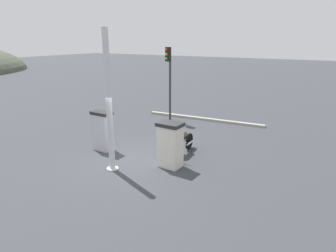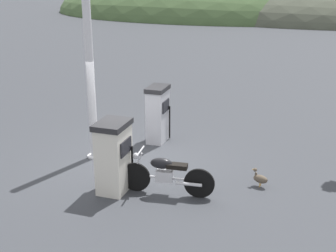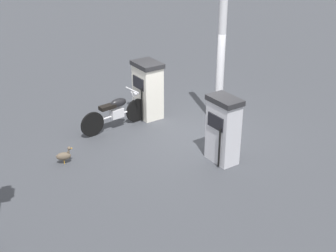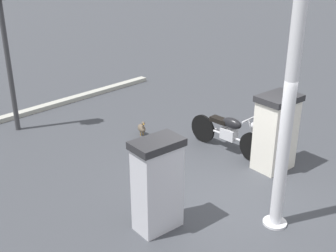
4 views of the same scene
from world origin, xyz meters
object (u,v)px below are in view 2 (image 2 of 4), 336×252
Objects in this scene: fuel_pump_far at (158,114)px; wandering_duck at (260,178)px; motorcycle_near_pump at (165,174)px; fuel_pump_near at (114,156)px; canopy_support_pole at (90,72)px.

fuel_pump_far is 3.70m from wandering_duck.
motorcycle_near_pump reaches higher than wandering_duck.
fuel_pump_near is 3.84× the size of wandering_duck.
fuel_pump_near is 1.00× the size of fuel_pump_far.
canopy_support_pole reaches higher than fuel_pump_far.
motorcycle_near_pump is 3.25m from canopy_support_pole.
fuel_pump_far reaches higher than wandering_duck.
wandering_duck is at bearing 25.73° from motorcycle_near_pump.
fuel_pump_far is 0.34× the size of canopy_support_pole.
fuel_pump_far is at bearing 90.00° from fuel_pump_near.
fuel_pump_far is 2.43m from canopy_support_pole.
wandering_duck is (1.92, 0.93, -0.28)m from motorcycle_near_pump.
wandering_duck is (3.03, -2.02, -0.61)m from fuel_pump_far.
fuel_pump_far is 3.83× the size of wandering_duck.
canopy_support_pole is (-4.26, 0.49, 2.05)m from wandering_duck.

